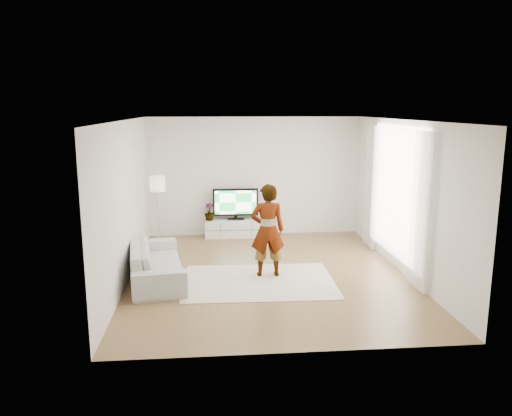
{
  "coord_description": "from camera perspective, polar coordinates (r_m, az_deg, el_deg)",
  "views": [
    {
      "loc": [
        -1.01,
        -8.7,
        3.03
      ],
      "look_at": [
        -0.19,
        0.4,
        1.17
      ],
      "focal_mm": 35.0,
      "sensor_mm": 36.0,
      "label": 1
    }
  ],
  "objects": [
    {
      "name": "television",
      "position": [
        11.72,
        -2.35,
        0.59
      ],
      "size": [
        1.06,
        0.21,
        0.74
      ],
      "color": "black",
      "rests_on": "media_console"
    },
    {
      "name": "player",
      "position": [
        8.94,
        1.32,
        -2.56
      ],
      "size": [
        0.62,
        0.41,
        1.69
      ],
      "primitive_type": "imported",
      "rotation": [
        0.0,
        0.0,
        3.15
      ],
      "color": "#334772",
      "rests_on": "rug"
    },
    {
      "name": "rug",
      "position": [
        8.88,
        0.32,
        -8.39
      ],
      "size": [
        2.68,
        1.96,
        0.01
      ],
      "primitive_type": "cube",
      "rotation": [
        0.0,
        0.0,
        -0.02
      ],
      "color": "beige",
      "rests_on": "floor"
    },
    {
      "name": "wall_left",
      "position": [
        8.97,
        -14.65,
        0.68
      ],
      "size": [
        0.02,
        6.0,
        2.8
      ],
      "primitive_type": "cube",
      "color": "silver",
      "rests_on": "floor"
    },
    {
      "name": "wall_back",
      "position": [
        11.86,
        -0.25,
        3.62
      ],
      "size": [
        5.0,
        0.02,
        2.8
      ],
      "primitive_type": "cube",
      "color": "silver",
      "rests_on": "floor"
    },
    {
      "name": "wall_front",
      "position": [
        6.01,
        4.71,
        -4.25
      ],
      "size": [
        5.0,
        0.02,
        2.8
      ],
      "primitive_type": "cube",
      "color": "silver",
      "rests_on": "floor"
    },
    {
      "name": "window",
      "position": [
        9.78,
        15.81,
        1.78
      ],
      "size": [
        0.01,
        2.6,
        2.5
      ],
      "primitive_type": "cube",
      "color": "white",
      "rests_on": "wall_right"
    },
    {
      "name": "ceiling",
      "position": [
        8.76,
        1.47,
        10.01
      ],
      "size": [
        6.0,
        6.0,
        0.0
      ],
      "primitive_type": "plane",
      "color": "white",
      "rests_on": "wall_back"
    },
    {
      "name": "media_console",
      "position": [
        11.82,
        -2.32,
        -2.32
      ],
      "size": [
        1.46,
        0.41,
        0.41
      ],
      "color": "silver",
      "rests_on": "floor"
    },
    {
      "name": "sofa",
      "position": [
        9.1,
        -11.33,
        -5.98
      ],
      "size": [
        1.21,
        2.36,
        0.66
      ],
      "primitive_type": "imported",
      "rotation": [
        0.0,
        0.0,
        1.72
      ],
      "color": "silver",
      "rests_on": "floor"
    },
    {
      "name": "floor",
      "position": [
        9.27,
        1.38,
        -7.57
      ],
      "size": [
        6.0,
        6.0,
        0.0
      ],
      "primitive_type": "plane",
      "color": "olive",
      "rests_on": "ground"
    },
    {
      "name": "potted_plant",
      "position": [
        11.72,
        -5.36,
        -0.45
      ],
      "size": [
        0.28,
        0.28,
        0.4
      ],
      "primitive_type": "imported",
      "rotation": [
        0.0,
        0.0,
        0.31
      ],
      "color": "#3F7238",
      "rests_on": "media_console"
    },
    {
      "name": "curtain_far",
      "position": [
        10.98,
        12.99,
        2.42
      ],
      "size": [
        0.04,
        0.7,
        2.6
      ],
      "primitive_type": "cube",
      "color": "white",
      "rests_on": "floor"
    },
    {
      "name": "floor_lamp",
      "position": [
        11.27,
        -11.19,
        2.41
      ],
      "size": [
        0.34,
        0.34,
        1.52
      ],
      "color": "silver",
      "rests_on": "floor"
    },
    {
      "name": "game_console",
      "position": [
        11.8,
        0.76,
        -0.83
      ],
      "size": [
        0.07,
        0.15,
        0.2
      ],
      "rotation": [
        0.0,
        0.0,
        0.2
      ],
      "color": "white",
      "rests_on": "media_console"
    },
    {
      "name": "wall_right",
      "position": [
        9.52,
        16.54,
        1.18
      ],
      "size": [
        0.02,
        6.0,
        2.8
      ],
      "primitive_type": "cube",
      "color": "silver",
      "rests_on": "floor"
    },
    {
      "name": "curtain_near",
      "position": [
        8.59,
        18.34,
        -0.36
      ],
      "size": [
        0.04,
        0.7,
        2.6
      ],
      "primitive_type": "cube",
      "color": "white",
      "rests_on": "floor"
    }
  ]
}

